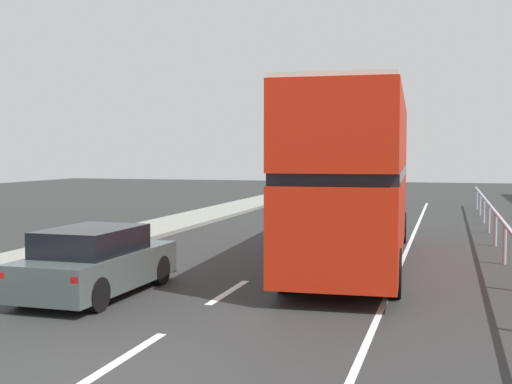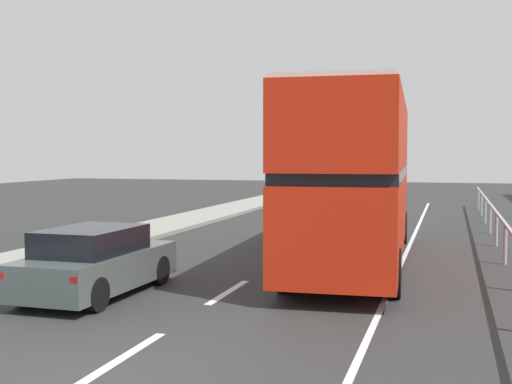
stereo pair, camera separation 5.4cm
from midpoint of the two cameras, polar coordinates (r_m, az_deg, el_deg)
ground_plane at (r=9.11m, az=-14.01°, el=-15.52°), size 74.34×120.00×0.10m
lane_paint_markings at (r=16.37m, az=7.20°, el=-6.81°), size 3.34×46.00×0.01m
bridge_side_railing at (r=16.62m, az=21.01°, el=-3.80°), size 0.10×42.00×1.08m
double_decker_bus_red at (r=17.49m, az=8.55°, el=1.50°), size 2.96×11.41×4.35m
hatchback_car_near at (r=13.89m, az=-13.72°, el=-5.91°), size 1.80×4.06×1.39m
sedan_car_ahead at (r=34.35m, az=5.19°, el=-0.38°), size 1.89×4.58×1.35m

